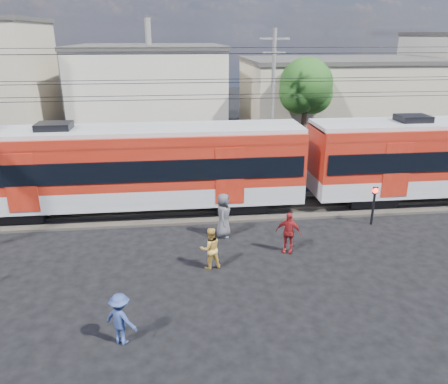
{
  "coord_description": "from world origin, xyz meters",
  "views": [
    {
      "loc": [
        -0.09,
        -11.87,
        8.19
      ],
      "look_at": [
        1.83,
        5.0,
        2.01
      ],
      "focal_mm": 35.0,
      "sensor_mm": 36.0,
      "label": 1
    }
  ],
  "objects": [
    {
      "name": "ground",
      "position": [
        0.0,
        0.0,
        0.0
      ],
      "size": [
        120.0,
        120.0,
        0.0
      ],
      "primitive_type": "plane",
      "color": "black",
      "rests_on": "ground"
    },
    {
      "name": "track_bed",
      "position": [
        0.0,
        8.0,
        0.06
      ],
      "size": [
        70.0,
        3.4,
        0.12
      ],
      "primitive_type": "cube",
      "color": "#2D2823",
      "rests_on": "ground"
    },
    {
      "name": "rail_near",
      "position": [
        0.0,
        7.25,
        0.18
      ],
      "size": [
        70.0,
        0.12,
        0.12
      ],
      "primitive_type": "cube",
      "color": "#59544C",
      "rests_on": "track_bed"
    },
    {
      "name": "rail_far",
      "position": [
        0.0,
        8.75,
        0.18
      ],
      "size": [
        70.0,
        0.12,
        0.12
      ],
      "primitive_type": "cube",
      "color": "#59544C",
      "rests_on": "track_bed"
    },
    {
      "name": "commuter_train",
      "position": [
        -2.0,
        8.0,
        2.4
      ],
      "size": [
        50.3,
        3.08,
        4.17
      ],
      "color": "black",
      "rests_on": "ground"
    },
    {
      "name": "building_midwest",
      "position": [
        -2.0,
        27.0,
        3.66
      ],
      "size": [
        12.24,
        12.24,
        7.3
      ],
      "color": "beige",
      "rests_on": "ground"
    },
    {
      "name": "building_mideast",
      "position": [
        14.0,
        24.0,
        3.16
      ],
      "size": [
        16.32,
        10.2,
        6.3
      ],
      "color": "tan",
      "rests_on": "ground"
    },
    {
      "name": "utility_pole_mid",
      "position": [
        6.0,
        15.0,
        4.53
      ],
      "size": [
        1.8,
        0.24,
        8.5
      ],
      "color": "slate",
      "rests_on": "ground"
    },
    {
      "name": "tree_near",
      "position": [
        9.19,
        18.09,
        4.66
      ],
      "size": [
        3.82,
        3.64,
        6.72
      ],
      "color": "#382619",
      "rests_on": "ground"
    },
    {
      "name": "pedestrian_b",
      "position": [
        1.02,
        2.36,
        0.8
      ],
      "size": [
        0.89,
        0.76,
        1.6
      ],
      "primitive_type": "imported",
      "rotation": [
        0.0,
        0.0,
        3.37
      ],
      "color": "gold",
      "rests_on": "ground"
    },
    {
      "name": "pedestrian_c",
      "position": [
        -1.79,
        -1.51,
        0.78
      ],
      "size": [
        1.15,
        1.02,
        1.55
      ],
      "primitive_type": "imported",
      "rotation": [
        0.0,
        0.0,
        2.58
      ],
      "color": "navy",
      "rests_on": "ground"
    },
    {
      "name": "pedestrian_d",
      "position": [
        4.17,
        3.27,
        0.85
      ],
      "size": [
        1.07,
        0.8,
        1.69
      ],
      "primitive_type": "imported",
      "rotation": [
        0.0,
        0.0,
        -0.44
      ],
      "color": "maroon",
      "rests_on": "ground"
    },
    {
      "name": "pedestrian_e",
      "position": [
        1.8,
        4.97,
        0.97
      ],
      "size": [
        0.83,
        1.07,
        1.94
      ],
      "primitive_type": "imported",
      "rotation": [
        0.0,
        0.0,
        1.32
      ],
      "color": "#45454A",
      "rests_on": "ground"
    },
    {
      "name": "crossing_signal",
      "position": [
        8.63,
        5.44,
        1.25
      ],
      "size": [
        0.26,
        0.26,
        1.8
      ],
      "color": "black",
      "rests_on": "ground"
    }
  ]
}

